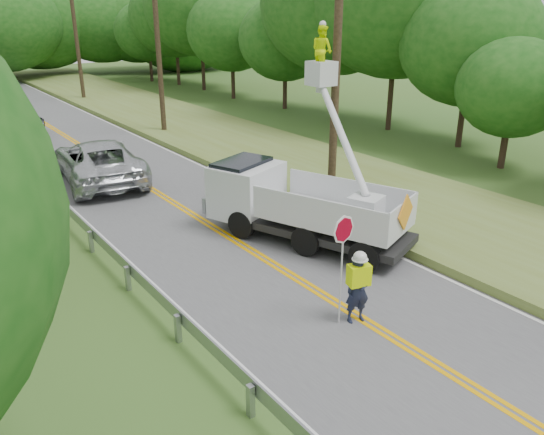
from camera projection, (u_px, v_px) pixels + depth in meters
ground at (434, 364)px, 11.71m from camera, size 140.00×140.00×0.00m
road at (159, 194)px, 22.28m from camera, size 7.20×96.00×0.03m
guardrail at (50, 194)px, 20.57m from camera, size 0.18×48.00×0.77m
utility_poles at (221, 50)px, 25.35m from camera, size 1.60×43.30×10.00m
tall_grass_verge at (294, 163)px, 26.09m from camera, size 7.00×96.00×0.30m
treeline_right at (289, 16)px, 37.84m from camera, size 11.12×52.67×12.28m
flagger at (358, 284)px, 12.93m from camera, size 1.12×0.57×2.81m
bucket_truck at (286, 190)px, 17.97m from camera, size 5.01×7.05×6.61m
suv_silver at (99, 161)px, 23.49m from camera, size 3.93×6.97×1.84m
suv_darkgrey at (22, 127)px, 30.73m from camera, size 3.65×5.83×1.58m
yard_sign at (388, 207)px, 19.16m from camera, size 0.55×0.19×0.82m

